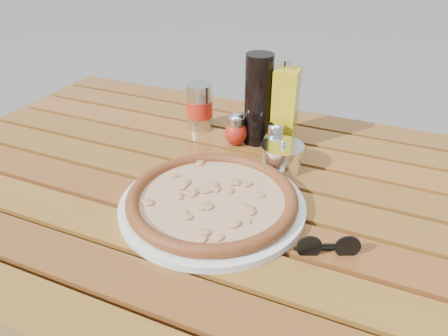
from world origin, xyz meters
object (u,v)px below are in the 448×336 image
at_px(pizza, 212,198).
at_px(sunglasses, 328,247).
at_px(parmesan_tin, 282,156).
at_px(soda_can, 200,107).
at_px(table, 220,214).
at_px(oregano_shaker, 275,139).
at_px(olive_oil_cruet, 285,108).
at_px(pepper_shaker, 236,130).
at_px(plate, 212,205).
at_px(dark_bottle, 258,100).

distance_m(pizza, sunglasses, 0.24).
bearing_deg(parmesan_tin, soda_can, 155.73).
relative_size(pizza, sunglasses, 3.11).
height_order(pizza, sunglasses, sunglasses).
bearing_deg(sunglasses, table, 130.10).
bearing_deg(pizza, soda_can, 120.18).
bearing_deg(sunglasses, soda_can, 115.42).
xyz_separation_m(oregano_shaker, olive_oil_cruet, (0.00, 0.06, 0.06)).
xyz_separation_m(soda_can, parmesan_tin, (0.26, -0.12, -0.03)).
height_order(table, pepper_shaker, pepper_shaker).
bearing_deg(soda_can, pizza, -59.82).
height_order(pepper_shaker, parmesan_tin, pepper_shaker).
xyz_separation_m(pizza, soda_can, (-0.18, 0.32, 0.04)).
bearing_deg(sunglasses, olive_oil_cruet, 94.05).
xyz_separation_m(table, olive_oil_cruet, (0.06, 0.23, 0.17)).
relative_size(plate, sunglasses, 3.39).
relative_size(soda_can, olive_oil_cruet, 0.57).
xyz_separation_m(soda_can, sunglasses, (0.42, -0.36, -0.04)).
height_order(plate, sunglasses, sunglasses).
distance_m(oregano_shaker, parmesan_tin, 0.07).
relative_size(parmesan_tin, sunglasses, 1.20).
distance_m(dark_bottle, soda_can, 0.17).
height_order(oregano_shaker, dark_bottle, dark_bottle).
bearing_deg(soda_can, pepper_shaker, -21.94).
bearing_deg(oregano_shaker, pizza, -99.06).
relative_size(table, soda_can, 11.67).
distance_m(pizza, pepper_shaker, 0.27).
bearing_deg(olive_oil_cruet, table, -105.71).
bearing_deg(pepper_shaker, pizza, -77.14).
distance_m(pepper_shaker, olive_oil_cruet, 0.13).
bearing_deg(olive_oil_cruet, pizza, -98.12).
distance_m(olive_oil_cruet, parmesan_tin, 0.14).
height_order(table, olive_oil_cruet, olive_oil_cruet).
relative_size(pepper_shaker, dark_bottle, 0.37).
distance_m(soda_can, sunglasses, 0.55).
bearing_deg(dark_bottle, sunglasses, -53.63).
distance_m(pepper_shaker, oregano_shaker, 0.10).
height_order(table, parmesan_tin, parmesan_tin).
bearing_deg(parmesan_tin, oregano_shaker, 121.38).
relative_size(table, pepper_shaker, 17.07).
relative_size(pizza, parmesan_tin, 2.59).
relative_size(table, parmesan_tin, 10.98).
relative_size(dark_bottle, olive_oil_cruet, 1.05).
bearing_deg(pizza, pepper_shaker, 102.86).
relative_size(oregano_shaker, sunglasses, 0.77).
distance_m(plate, pepper_shaker, 0.27).
bearing_deg(sunglasses, plate, 146.08).
bearing_deg(olive_oil_cruet, dark_bottle, -170.45).
relative_size(oregano_shaker, soda_can, 0.68).
height_order(dark_bottle, soda_can, dark_bottle).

